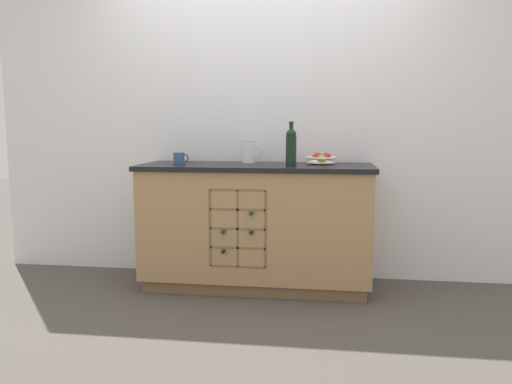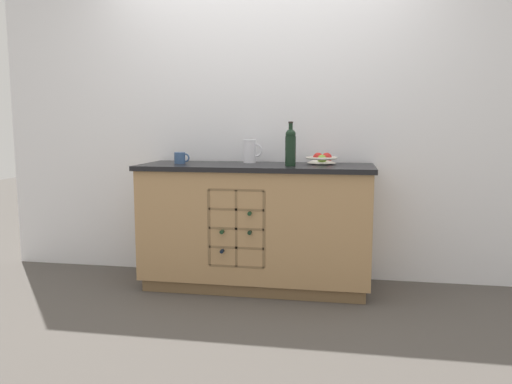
{
  "view_description": "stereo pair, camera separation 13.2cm",
  "coord_description": "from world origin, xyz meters",
  "px_view_note": "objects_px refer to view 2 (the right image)",
  "views": [
    {
      "loc": [
        0.51,
        -3.62,
        1.21
      ],
      "look_at": [
        0.0,
        0.0,
        0.72
      ],
      "focal_mm": 35.0,
      "sensor_mm": 36.0,
      "label": 1
    },
    {
      "loc": [
        0.64,
        -3.6,
        1.21
      ],
      "look_at": [
        0.0,
        0.0,
        0.72
      ],
      "focal_mm": 35.0,
      "sensor_mm": 36.0,
      "label": 2
    }
  ],
  "objects_px": {
    "fruit_bowl": "(322,159)",
    "white_pitcher": "(250,151)",
    "standing_wine_bottle": "(291,146)",
    "ceramic_mug": "(180,158)"
  },
  "relations": [
    {
      "from": "fruit_bowl",
      "to": "white_pitcher",
      "type": "bearing_deg",
      "value": 176.23
    },
    {
      "from": "fruit_bowl",
      "to": "white_pitcher",
      "type": "xyz_separation_m",
      "value": [
        -0.55,
        0.04,
        0.05
      ]
    },
    {
      "from": "fruit_bowl",
      "to": "white_pitcher",
      "type": "relative_size",
      "value": 1.33
    },
    {
      "from": "white_pitcher",
      "to": "standing_wine_bottle",
      "type": "bearing_deg",
      "value": -35.84
    },
    {
      "from": "ceramic_mug",
      "to": "standing_wine_bottle",
      "type": "bearing_deg",
      "value": -5.42
    },
    {
      "from": "fruit_bowl",
      "to": "ceramic_mug",
      "type": "height_order",
      "value": "same"
    },
    {
      "from": "white_pitcher",
      "to": "standing_wine_bottle",
      "type": "relative_size",
      "value": 0.57
    },
    {
      "from": "white_pitcher",
      "to": "ceramic_mug",
      "type": "relative_size",
      "value": 1.5
    },
    {
      "from": "fruit_bowl",
      "to": "standing_wine_bottle",
      "type": "xyz_separation_m",
      "value": [
        -0.21,
        -0.21,
        0.1
      ]
    },
    {
      "from": "fruit_bowl",
      "to": "standing_wine_bottle",
      "type": "bearing_deg",
      "value": -135.56
    }
  ]
}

